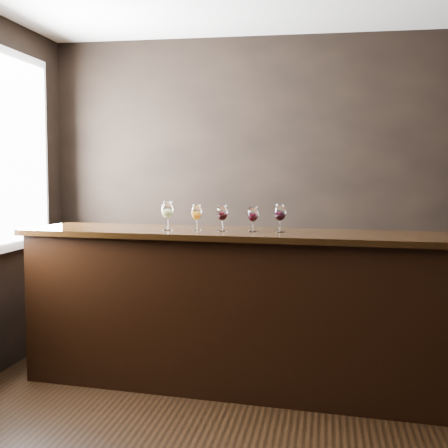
% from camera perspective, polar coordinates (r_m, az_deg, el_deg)
% --- Properties ---
extents(room_shell, '(5.02, 4.52, 2.81)m').
position_cam_1_polar(room_shell, '(3.54, 5.16, 8.56)').
color(room_shell, black).
rests_on(room_shell, ground).
extents(bar_counter, '(3.23, 1.08, 1.11)m').
position_cam_1_polar(bar_counter, '(4.60, 1.56, -8.09)').
color(bar_counter, black).
rests_on(bar_counter, ground).
extents(bar_top, '(3.35, 1.17, 0.04)m').
position_cam_1_polar(bar_top, '(4.51, 1.58, -0.92)').
color(bar_top, black).
rests_on(bar_top, bar_counter).
extents(back_bar_shelf, '(2.73, 0.40, 0.98)m').
position_cam_1_polar(back_bar_shelf, '(5.56, 4.92, -6.56)').
color(back_bar_shelf, black).
rests_on(back_bar_shelf, ground).
extents(glass_white, '(0.09, 0.09, 0.21)m').
position_cam_1_polar(glass_white, '(4.59, -5.21, 1.21)').
color(glass_white, white).
rests_on(glass_white, bar_top).
extents(glass_amber, '(0.08, 0.08, 0.19)m').
position_cam_1_polar(glass_amber, '(4.59, -2.54, 1.01)').
color(glass_amber, white).
rests_on(glass_amber, bar_top).
extents(glass_red_a, '(0.08, 0.08, 0.19)m').
position_cam_1_polar(glass_red_a, '(4.51, -0.17, 0.96)').
color(glass_red_a, white).
rests_on(glass_red_a, bar_top).
extents(glass_red_b, '(0.08, 0.08, 0.18)m').
position_cam_1_polar(glass_red_b, '(4.46, 2.66, 0.84)').
color(glass_red_b, white).
rests_on(glass_red_b, bar_top).
extents(glass_red_c, '(0.08, 0.08, 0.20)m').
position_cam_1_polar(glass_red_c, '(4.44, 5.14, 0.98)').
color(glass_red_c, white).
rests_on(glass_red_c, bar_top).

